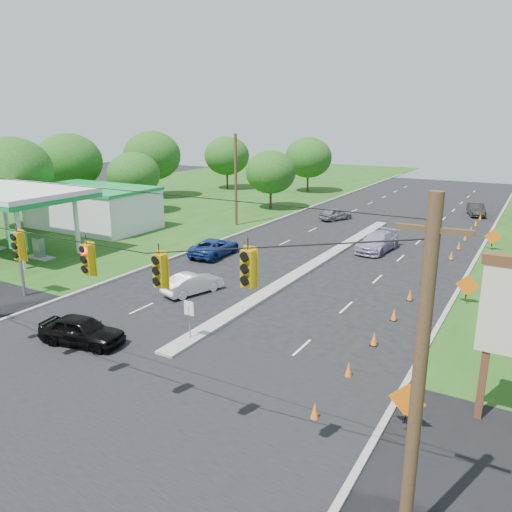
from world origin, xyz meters
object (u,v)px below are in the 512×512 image
Objects in this scene: gas_station at (80,205)px; blue_pickup at (215,247)px; white_sedan at (193,283)px; black_sedan at (82,331)px.

gas_station reaches higher than blue_pickup.
black_sedan is at bearing 106.39° from white_sedan.
gas_station is at bearing -6.34° from white_sedan.
white_sedan is 0.79× the size of blue_pickup.
black_sedan is 1.07× the size of white_sedan.
gas_station is at bearing 38.04° from black_sedan.
blue_pickup is (15.77, -0.77, -1.89)m from gas_station.
gas_station is 5.06× the size of white_sedan.
gas_station is 21.52m from white_sedan.
white_sedan is at bearing 112.59° from blue_pickup.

